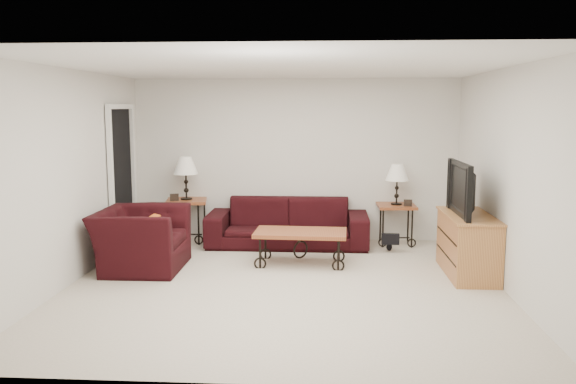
% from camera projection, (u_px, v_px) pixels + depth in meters
% --- Properties ---
extents(ground, '(5.00, 5.00, 0.00)m').
position_uv_depth(ground, '(284.00, 285.00, 6.87)').
color(ground, beige).
rests_on(ground, ground).
extents(wall_back, '(5.00, 0.02, 2.50)m').
position_uv_depth(wall_back, '(295.00, 160.00, 9.16)').
color(wall_back, silver).
rests_on(wall_back, ground).
extents(wall_front, '(5.00, 0.02, 2.50)m').
position_uv_depth(wall_front, '(260.00, 220.00, 4.22)').
color(wall_front, silver).
rests_on(wall_front, ground).
extents(wall_left, '(0.02, 5.00, 2.50)m').
position_uv_depth(wall_left, '(70.00, 177.00, 6.85)').
color(wall_left, silver).
rests_on(wall_left, ground).
extents(wall_right, '(0.02, 5.00, 2.50)m').
position_uv_depth(wall_right, '(509.00, 181.00, 6.54)').
color(wall_right, silver).
rests_on(wall_right, ground).
extents(ceiling, '(5.00, 5.00, 0.00)m').
position_uv_depth(ceiling, '(284.00, 67.00, 6.52)').
color(ceiling, white).
rests_on(ceiling, wall_back).
extents(doorway, '(0.08, 0.94, 2.04)m').
position_uv_depth(doorway, '(122.00, 180.00, 8.51)').
color(doorway, black).
rests_on(doorway, ground).
extents(sofa, '(2.39, 0.93, 0.70)m').
position_uv_depth(sofa, '(288.00, 223.00, 8.82)').
color(sofa, black).
rests_on(sofa, ground).
extents(side_table_left, '(0.69, 0.69, 0.66)m').
position_uv_depth(side_table_left, '(187.00, 220.00, 9.10)').
color(side_table_left, brown).
rests_on(side_table_left, ground).
extents(side_table_right, '(0.58, 0.58, 0.61)m').
position_uv_depth(side_table_right, '(396.00, 224.00, 8.90)').
color(side_table_right, brown).
rests_on(side_table_right, ground).
extents(lamp_left, '(0.43, 0.43, 0.66)m').
position_uv_depth(lamp_left, '(186.00, 178.00, 9.01)').
color(lamp_left, black).
rests_on(lamp_left, side_table_left).
extents(lamp_right, '(0.36, 0.36, 0.61)m').
position_uv_depth(lamp_right, '(397.00, 184.00, 8.82)').
color(lamp_right, black).
rests_on(lamp_right, side_table_right).
extents(photo_frame_left, '(0.13, 0.06, 0.11)m').
position_uv_depth(photo_frame_left, '(174.00, 197.00, 8.91)').
color(photo_frame_left, black).
rests_on(photo_frame_left, side_table_left).
extents(photo_frame_right, '(0.12, 0.04, 0.10)m').
position_uv_depth(photo_frame_right, '(408.00, 203.00, 8.70)').
color(photo_frame_right, black).
rests_on(photo_frame_right, side_table_right).
extents(coffee_table, '(1.22, 0.70, 0.45)m').
position_uv_depth(coffee_table, '(301.00, 248.00, 7.77)').
color(coffee_table, brown).
rests_on(coffee_table, ground).
extents(armchair, '(1.05, 1.20, 0.77)m').
position_uv_depth(armchair, '(141.00, 239.00, 7.53)').
color(armchair, black).
rests_on(armchair, ground).
extents(throw_pillow, '(0.09, 0.35, 0.35)m').
position_uv_depth(throw_pillow, '(151.00, 230.00, 7.45)').
color(throw_pillow, '#D2621B').
rests_on(throw_pillow, armchair).
extents(tv_stand, '(0.52, 1.26, 0.75)m').
position_uv_depth(tv_stand, '(468.00, 245.00, 7.27)').
color(tv_stand, '#C08A47').
rests_on(tv_stand, ground).
extents(television, '(0.15, 1.13, 0.65)m').
position_uv_depth(television, '(469.00, 188.00, 7.17)').
color(television, black).
rests_on(television, tv_stand).
extents(backpack, '(0.42, 0.34, 0.49)m').
position_uv_depth(backpack, '(390.00, 234.00, 8.51)').
color(backpack, black).
rests_on(backpack, ground).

